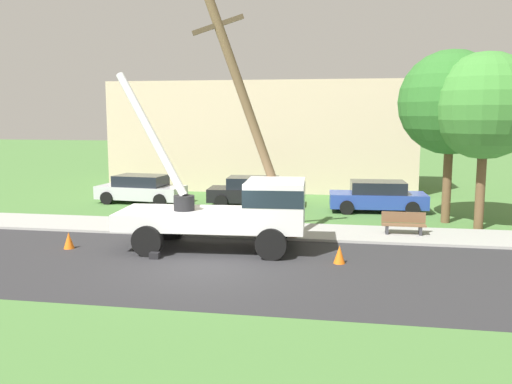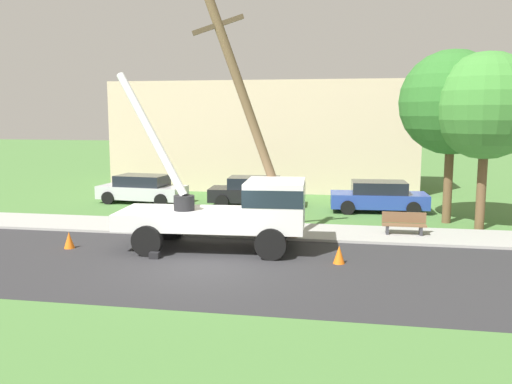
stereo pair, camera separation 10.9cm
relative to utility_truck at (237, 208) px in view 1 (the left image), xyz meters
name	(u,v)px [view 1 (the left image)]	position (x,y,z in m)	size (l,w,h in m)	color
ground_plane	(267,203)	(-0.49, 9.79, -1.41)	(120.00, 120.00, 0.00)	#477538
road_asphalt	(205,266)	(-0.49, -2.21, -1.40)	(80.00, 7.48, 0.01)	#2B2B2D
sidewalk_strip	(240,229)	(-0.49, 2.92, -1.36)	(80.00, 2.79, 0.10)	#9E9E99
utility_truck	(237,208)	(0.00, 0.00, 0.00)	(6.91, 3.21, 5.98)	silver
leaning_utility_pole	(251,118)	(0.29, 1.04, 2.97)	(3.48, 1.84, 8.56)	brown
traffic_cone_ahead	(339,254)	(3.45, -1.19, -1.13)	(0.36, 0.36, 0.56)	orange
traffic_cone_behind	(69,240)	(-5.62, -0.91, -1.13)	(0.36, 0.36, 0.56)	orange
parked_sedan_silver	(141,189)	(-6.85, 8.65, -0.70)	(4.54, 2.27, 1.42)	#B7B7BF
parked_sedan_black	(253,191)	(-1.05, 8.84, -0.70)	(4.51, 2.21, 1.42)	black
parked_sedan_blue	(378,196)	(4.95, 8.16, -0.70)	(4.51, 2.21, 1.42)	#263F99
park_bench	(404,224)	(5.69, 2.99, -0.95)	(1.60, 0.45, 0.90)	brown
roadside_tree_near	(451,103)	(7.66, 6.02, 3.55)	(4.25, 4.25, 7.11)	brown
roadside_tree_far	(485,106)	(8.74, 4.91, 3.40)	(4.12, 4.12, 6.89)	brown
lowrise_building_backdrop	(265,135)	(-1.66, 16.06, 1.79)	(18.00, 6.00, 6.40)	#C6B293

